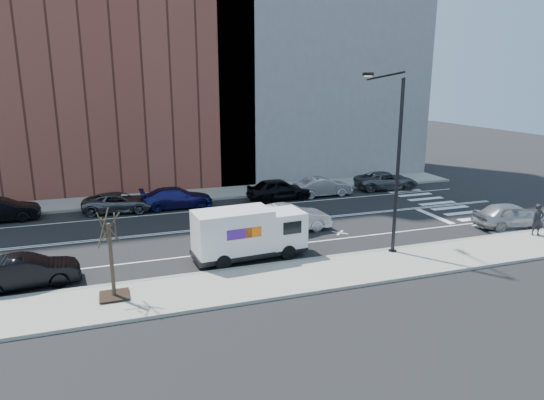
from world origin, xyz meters
TOP-DOWN VIEW (x-y plane):
  - ground at (0.00, 0.00)m, footprint 120.00×120.00m
  - sidewalk_near at (0.00, -8.80)m, footprint 44.00×3.60m
  - sidewalk_far at (0.00, 8.80)m, footprint 44.00×3.60m
  - curb_near at (0.00, -7.00)m, footprint 44.00×0.25m
  - curb_far at (0.00, 7.00)m, footprint 44.00×0.25m
  - crosswalk at (16.00, 0.00)m, footprint 3.00×14.00m
  - road_markings at (0.00, 0.00)m, footprint 40.00×8.60m
  - bldg_brick at (-8.00, 15.60)m, footprint 26.00×10.00m
  - bldg_concrete at (12.00, 15.60)m, footprint 20.00×10.00m
  - streetlight at (7.00, -6.91)m, footprint 0.44×4.02m
  - street_tree at (-7.00, -8.40)m, footprint 1.20×1.20m
  - fedex_van at (-0.36, -5.60)m, footprint 5.92×2.41m
  - far_parked_b at (-13.60, 5.87)m, footprint 4.73×1.86m
  - far_parked_c at (-6.30, 5.83)m, footprint 5.09×2.81m
  - far_parked_d at (-2.40, 5.68)m, footprint 5.07×2.09m
  - far_parked_e at (5.27, 5.51)m, footprint 4.86×1.99m
  - far_parked_f at (8.95, 5.53)m, footprint 4.48×1.60m
  - far_parked_g at (14.93, 6.05)m, footprint 5.45×3.00m
  - driving_sedan at (3.28, -2.04)m, footprint 5.07×2.07m
  - near_parked_rear_a at (-10.58, -5.77)m, footprint 4.55×2.02m
  - near_parked_front at (16.44, -5.70)m, footprint 4.75×2.40m
  - pedestrian at (16.35, -7.77)m, footprint 0.76×0.59m

SIDE VIEW (x-z plane):
  - ground at x=0.00m, z-range 0.00..0.00m
  - crosswalk at x=16.00m, z-range 0.00..0.01m
  - road_markings at x=0.00m, z-range 0.00..0.01m
  - sidewalk_near at x=0.00m, z-range 0.00..0.15m
  - sidewalk_far at x=0.00m, z-range 0.00..0.15m
  - curb_near at x=0.00m, z-range 0.00..0.17m
  - curb_far at x=0.00m, z-range 0.00..0.17m
  - far_parked_c at x=-6.30m, z-range 0.00..1.35m
  - far_parked_g at x=14.93m, z-range 0.00..1.45m
  - near_parked_rear_a at x=-10.58m, z-range 0.00..1.45m
  - far_parked_d at x=-2.40m, z-range 0.00..1.47m
  - far_parked_f at x=8.95m, z-range 0.00..1.47m
  - far_parked_b at x=-13.60m, z-range 0.00..1.53m
  - near_parked_front at x=16.44m, z-range 0.00..1.55m
  - driving_sedan at x=3.28m, z-range 0.00..1.64m
  - far_parked_e at x=5.27m, z-range 0.00..1.65m
  - pedestrian at x=16.35m, z-range 0.15..2.00m
  - fedex_van at x=-0.36m, z-range 0.07..2.71m
  - street_tree at x=-7.00m, z-range -0.42..3.33m
  - streetlight at x=7.00m, z-range 0.41..9.75m
  - bldg_brick at x=-8.00m, z-range 0.00..22.00m
  - bldg_concrete at x=12.00m, z-range 0.00..26.00m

